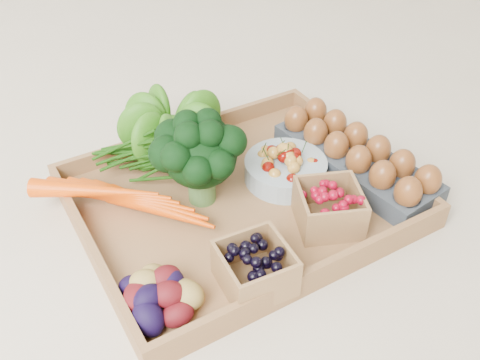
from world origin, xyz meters
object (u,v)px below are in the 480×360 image
broccoli (201,171)px  egg_carton (355,162)px  cherry_bowl (285,170)px  tray (240,203)px

broccoli → egg_carton: broccoli is taller
broccoli → cherry_bowl: (0.16, -0.03, -0.04)m
broccoli → egg_carton: bearing=-14.5°
cherry_bowl → egg_carton: size_ratio=0.46×
cherry_bowl → egg_carton: (0.13, -0.05, -0.00)m
egg_carton → tray: bearing=163.7°
cherry_bowl → tray: bearing=-174.8°
broccoli → cherry_bowl: bearing=-9.6°
broccoli → cherry_bowl: size_ratio=1.06×
tray → cherry_bowl: cherry_bowl is taller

